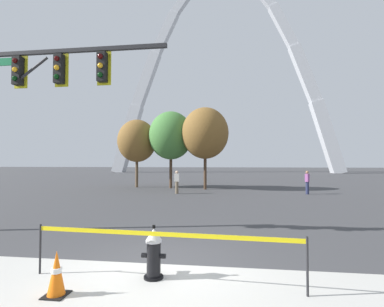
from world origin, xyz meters
TOP-DOWN VIEW (x-y plane):
  - ground_plane at (0.00, 0.00)m, footprint 240.00×240.00m
  - fire_hydrant at (0.02, -0.53)m, footprint 0.46×0.48m
  - caution_tape_barrier at (0.22, -0.77)m, footprint 4.93×0.33m
  - traffic_cone_by_hydrant at (-1.36, -1.42)m, footprint 0.36×0.36m
  - traffic_signal_gantry at (-4.84, 2.35)m, footprint 6.42×0.44m
  - monument_arch at (0.00, 54.76)m, footprint 48.48×2.44m
  - tree_far_left at (-6.63, 18.33)m, footprint 3.38×3.38m
  - tree_left_mid at (-3.51, 17.91)m, footprint 3.70×3.70m
  - tree_center_left at (-0.53, 17.09)m, footprint 3.77×3.77m
  - pedestrian_walking_left at (6.65, 14.55)m, footprint 0.36×0.39m
  - pedestrian_standing_center at (-2.20, 13.71)m, footprint 0.34×0.22m

SIDE VIEW (x-z plane):
  - ground_plane at x=0.00m, z-range 0.00..0.00m
  - traffic_cone_by_hydrant at x=-1.36m, z-range -0.01..0.72m
  - fire_hydrant at x=0.02m, z-range -0.03..0.96m
  - caution_tape_barrier at x=0.22m, z-range 0.17..1.14m
  - pedestrian_walking_left at x=6.65m, z-range 0.02..1.61m
  - pedestrian_standing_center at x=-2.20m, z-range 0.02..1.61m
  - tree_far_left at x=-6.63m, z-range 1.09..7.00m
  - traffic_signal_gantry at x=-4.84m, z-range 1.27..7.27m
  - tree_left_mid at x=-3.51m, z-range 1.19..7.68m
  - tree_center_left at x=-0.53m, z-range 1.22..7.81m
  - monument_arch at x=0.00m, z-range -2.72..41.77m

